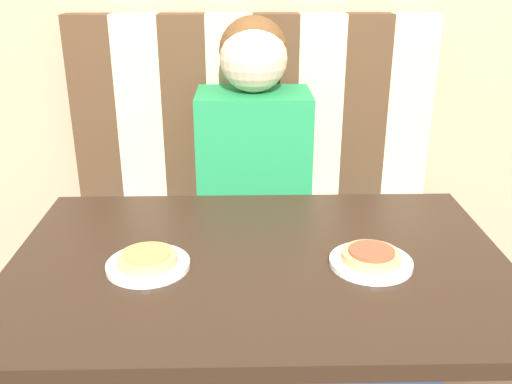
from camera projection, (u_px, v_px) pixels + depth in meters
name	position (u px, v px, depth m)	size (l,w,h in m)	color
booth_seat	(254.00, 287.00, 2.01)	(1.24, 0.50, 0.50)	navy
booth_backrest	(253.00, 112.00, 1.98)	(1.24, 0.09, 0.66)	#4C331E
dining_table	(259.00, 294.00, 1.27)	(1.07, 0.71, 0.72)	black
person	(254.00, 128.00, 1.80)	(0.35, 0.25, 0.67)	#1E8447
plate_left	(148.00, 265.00, 1.19)	(0.17, 0.17, 0.01)	white
plate_right	(371.00, 262.00, 1.20)	(0.17, 0.17, 0.01)	white
pizza_left	(148.00, 258.00, 1.18)	(0.12, 0.12, 0.02)	tan
pizza_right	(371.00, 255.00, 1.19)	(0.12, 0.12, 0.02)	tan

